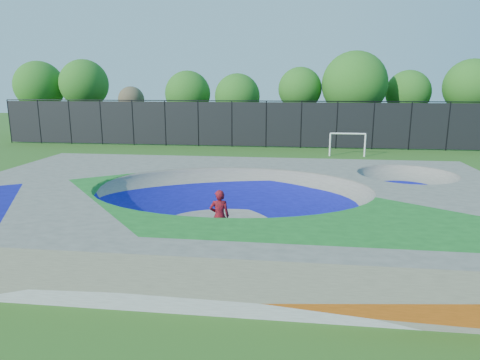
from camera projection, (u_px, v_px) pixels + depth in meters
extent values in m
plane|color=#275517|center=(232.00, 223.00, 17.09)|extent=(120.00, 120.00, 0.00)
cube|color=gray|center=(231.00, 205.00, 16.93)|extent=(22.00, 14.00, 1.50)
imported|color=red|center=(219.00, 216.00, 14.84)|extent=(0.76, 0.57, 1.90)
cube|color=black|center=(220.00, 242.00, 15.04)|extent=(0.81, 0.44, 0.05)
cylinder|color=white|center=(330.00, 145.00, 32.79)|extent=(0.12, 0.12, 1.74)
cylinder|color=white|center=(365.00, 145.00, 32.47)|extent=(0.12, 0.12, 1.74)
cylinder|color=white|center=(348.00, 134.00, 32.44)|extent=(2.61, 0.12, 0.12)
cylinder|color=black|center=(9.00, 121.00, 39.88)|extent=(0.09, 0.09, 4.00)
cylinder|color=black|center=(39.00, 122.00, 39.52)|extent=(0.09, 0.09, 4.00)
cylinder|color=black|center=(70.00, 122.00, 39.15)|extent=(0.09, 0.09, 4.00)
cylinder|color=black|center=(101.00, 123.00, 38.79)|extent=(0.09, 0.09, 4.00)
cylinder|color=black|center=(133.00, 123.00, 38.43)|extent=(0.09, 0.09, 4.00)
cylinder|color=black|center=(165.00, 123.00, 38.06)|extent=(0.09, 0.09, 4.00)
cylinder|color=black|center=(198.00, 124.00, 37.70)|extent=(0.09, 0.09, 4.00)
cylinder|color=black|center=(232.00, 124.00, 37.34)|extent=(0.09, 0.09, 4.00)
cylinder|color=black|center=(266.00, 124.00, 36.98)|extent=(0.09, 0.09, 4.00)
cylinder|color=black|center=(301.00, 125.00, 36.61)|extent=(0.09, 0.09, 4.00)
cylinder|color=black|center=(337.00, 125.00, 36.25)|extent=(0.09, 0.09, 4.00)
cylinder|color=black|center=(373.00, 126.00, 35.89)|extent=(0.09, 0.09, 4.00)
cylinder|color=black|center=(410.00, 126.00, 35.52)|extent=(0.09, 0.09, 4.00)
cylinder|color=black|center=(448.00, 127.00, 35.16)|extent=(0.09, 0.09, 4.00)
cube|color=black|center=(266.00, 124.00, 36.98)|extent=(48.00, 0.03, 3.80)
cylinder|color=black|center=(266.00, 101.00, 36.53)|extent=(48.00, 0.08, 0.08)
cylinder|color=#4E3527|center=(43.00, 120.00, 45.97)|extent=(0.44, 0.44, 3.29)
sphere|color=#226119|center=(39.00, 86.00, 45.18)|extent=(5.15, 5.15, 5.15)
cylinder|color=#4E3527|center=(87.00, 119.00, 45.07)|extent=(0.44, 0.44, 3.56)
sphere|color=#226119|center=(84.00, 84.00, 44.26)|extent=(4.97, 4.97, 4.97)
cylinder|color=#4E3527|center=(133.00, 124.00, 43.51)|extent=(0.44, 0.44, 2.79)
sphere|color=brown|center=(131.00, 99.00, 42.96)|extent=(2.60, 2.60, 2.60)
cylinder|color=#4E3527|center=(189.00, 125.00, 43.10)|extent=(0.44, 0.44, 2.80)
sphere|color=#226119|center=(188.00, 94.00, 42.42)|extent=(4.48, 4.48, 4.48)
cylinder|color=#4E3527|center=(237.00, 127.00, 41.41)|extent=(0.44, 0.44, 2.65)
sphere|color=#226119|center=(237.00, 96.00, 40.76)|extent=(4.31, 4.31, 4.31)
cylinder|color=#4E3527|center=(299.00, 123.00, 40.95)|extent=(0.44, 0.44, 3.45)
sphere|color=#226119|center=(300.00, 89.00, 40.23)|extent=(4.06, 4.06, 4.06)
cylinder|color=#4E3527|center=(352.00, 126.00, 39.81)|extent=(0.44, 0.44, 3.20)
sphere|color=#226119|center=(354.00, 84.00, 38.97)|extent=(5.91, 5.91, 5.91)
cylinder|color=#4E3527|center=(405.00, 125.00, 41.00)|extent=(0.44, 0.44, 3.09)
sphere|color=#226119|center=(408.00, 92.00, 40.32)|extent=(4.14, 4.14, 4.14)
cylinder|color=#4E3527|center=(467.00, 125.00, 39.51)|extent=(0.44, 0.44, 3.39)
sphere|color=#226119|center=(471.00, 86.00, 38.73)|extent=(4.89, 4.89, 4.89)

